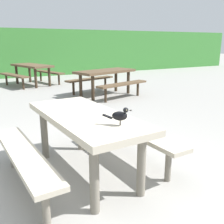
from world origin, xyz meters
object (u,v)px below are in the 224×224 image
at_px(bird_grackle, 121,115).
at_px(picnic_table_mid_left, 105,77).
at_px(picnic_table_far_centre, 32,70).
at_px(picnic_table_foreground, 85,129).

bearing_deg(bird_grackle, picnic_table_mid_left, 64.33).
xyz_separation_m(bird_grackle, picnic_table_mid_left, (2.24, 4.67, -0.29)).
relative_size(picnic_table_mid_left, picnic_table_far_centre, 0.99).
bearing_deg(bird_grackle, picnic_table_far_centre, 84.05).
height_order(picnic_table_mid_left, picnic_table_far_centre, same).
height_order(bird_grackle, picnic_table_mid_left, bird_grackle).
bearing_deg(picnic_table_foreground, bird_grackle, -76.52).
distance_m(picnic_table_mid_left, picnic_table_far_centre, 3.32).
distance_m(picnic_table_foreground, bird_grackle, 0.64).
distance_m(picnic_table_foreground, picnic_table_mid_left, 4.75).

